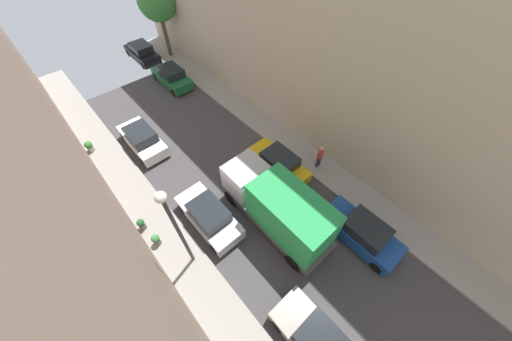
% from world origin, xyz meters
% --- Properties ---
extents(ground, '(32.00, 32.00, 0.00)m').
position_xyz_m(ground, '(0.00, 0.00, 0.00)').
color(ground, '#423F42').
extents(sidewalk_left, '(2.00, 44.00, 0.15)m').
position_xyz_m(sidewalk_left, '(-5.00, 0.00, 0.07)').
color(sidewalk_left, gray).
rests_on(sidewalk_left, ground).
extents(sidewalk_right, '(2.00, 44.00, 0.15)m').
position_xyz_m(sidewalk_right, '(5.00, 0.00, 0.07)').
color(sidewalk_right, gray).
rests_on(sidewalk_right, ground).
extents(building_right, '(6.00, 44.00, 17.01)m').
position_xyz_m(building_right, '(9.00, 0.00, 8.50)').
color(building_right, beige).
rests_on(building_right, ground).
extents(parked_car_left_2, '(1.78, 4.20, 1.57)m').
position_xyz_m(parked_car_left_2, '(-2.70, 0.10, 0.72)').
color(parked_car_left_2, silver).
rests_on(parked_car_left_2, ground).
extents(parked_car_left_3, '(1.78, 4.20, 1.57)m').
position_xyz_m(parked_car_left_3, '(-2.70, 7.93, 0.72)').
color(parked_car_left_3, white).
rests_on(parked_car_left_3, ground).
extents(parked_car_right_0, '(1.78, 4.20, 1.57)m').
position_xyz_m(parked_car_right_0, '(2.70, -5.97, 0.72)').
color(parked_car_right_0, '#194799').
rests_on(parked_car_right_0, ground).
extents(parked_car_right_1, '(1.78, 4.20, 1.57)m').
position_xyz_m(parked_car_right_1, '(2.70, 0.23, 0.72)').
color(parked_car_right_1, gold).
rests_on(parked_car_right_1, ground).
extents(parked_car_right_2, '(1.78, 4.20, 1.57)m').
position_xyz_m(parked_car_right_2, '(2.70, 13.27, 0.72)').
color(parked_car_right_2, '#1E6638').
rests_on(parked_car_right_2, ground).
extents(parked_car_right_3, '(1.78, 4.20, 1.57)m').
position_xyz_m(parked_car_right_3, '(2.70, 18.78, 0.72)').
color(parked_car_right_3, black).
rests_on(parked_car_right_3, ground).
extents(delivery_truck, '(2.26, 6.60, 3.38)m').
position_xyz_m(delivery_truck, '(0.00, -2.44, 1.79)').
color(delivery_truck, '#4C4C51').
rests_on(delivery_truck, ground).
extents(pedestrian, '(0.40, 0.36, 1.72)m').
position_xyz_m(pedestrian, '(4.89, -1.26, 1.07)').
color(pedestrian, '#2D334C').
rests_on(pedestrian, sidewalk_right).
extents(street_tree_1, '(3.28, 3.28, 6.41)m').
position_xyz_m(street_tree_1, '(4.99, 17.62, 4.88)').
color(street_tree_1, brown).
rests_on(street_tree_1, sidewalk_right).
extents(potted_plant_0, '(0.50, 0.50, 0.80)m').
position_xyz_m(potted_plant_0, '(-5.66, 9.88, 0.58)').
color(potted_plant_0, '#B2A899').
rests_on(potted_plant_0, sidewalk_left).
extents(potted_plant_2, '(0.41, 0.41, 0.76)m').
position_xyz_m(potted_plant_2, '(-5.52, 0.86, 0.56)').
color(potted_plant_2, slate).
rests_on(potted_plant_2, sidewalk_left).
extents(potted_plant_4, '(0.39, 0.39, 0.79)m').
position_xyz_m(potted_plant_4, '(-5.68, 2.19, 0.57)').
color(potted_plant_4, slate).
rests_on(potted_plant_4, sidewalk_left).
extents(lamp_post, '(0.44, 0.44, 6.04)m').
position_xyz_m(lamp_post, '(-4.60, -1.09, 4.08)').
color(lamp_post, '#333338').
rests_on(lamp_post, sidewalk_left).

